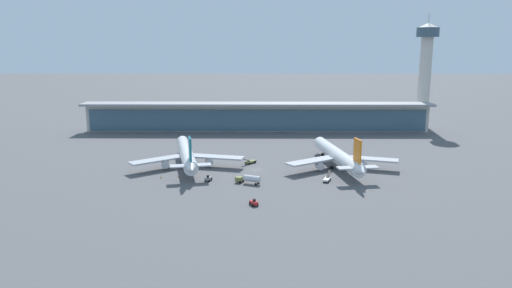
% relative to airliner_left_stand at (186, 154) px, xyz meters
% --- Properties ---
extents(ground_plane, '(1200.00, 1200.00, 0.00)m').
position_rel_airliner_left_stand_xyz_m(ground_plane, '(26.21, -5.31, -4.68)').
color(ground_plane, '#515154').
extents(airliner_left_stand, '(41.94, 55.36, 14.87)m').
position_rel_airliner_left_stand_xyz_m(airliner_left_stand, '(0.00, 0.00, 0.00)').
color(airliner_left_stand, white).
rests_on(airliner_left_stand, ground).
extents(airliner_centre_stand, '(42.44, 55.72, 14.87)m').
position_rel_airliner_left_stand_xyz_m(airliner_centre_stand, '(56.91, -1.99, 0.00)').
color(airliner_centre_stand, white).
rests_on(airliner_centre_stand, ground).
extents(service_truck_near_nose_red, '(2.82, 3.32, 2.05)m').
position_rel_airliner_left_stand_xyz_m(service_truck_near_nose_red, '(26.04, -45.11, -3.81)').
color(service_truck_near_nose_red, '#B21E1E').
rests_on(service_truck_near_nose_red, ground).
extents(service_truck_under_wing_olive, '(8.77, 5.54, 2.95)m').
position_rel_airliner_left_stand_xyz_m(service_truck_under_wing_olive, '(24.21, -23.19, -2.98)').
color(service_truck_under_wing_olive, olive).
rests_on(service_truck_under_wing_olive, ground).
extents(service_truck_mid_apron_grey, '(2.48, 3.24, 2.05)m').
position_rel_airliner_left_stand_xyz_m(service_truck_mid_apron_grey, '(10.34, -20.10, -3.81)').
color(service_truck_mid_apron_grey, gray).
rests_on(service_truck_mid_apron_grey, ground).
extents(service_truck_by_tail_olive, '(5.64, 5.89, 2.70)m').
position_rel_airliner_left_stand_xyz_m(service_truck_by_tail_olive, '(23.99, 4.32, -3.87)').
color(service_truck_by_tail_olive, olive).
rests_on(service_truck_by_tail_olive, ground).
extents(service_truck_on_taxiway_yellow, '(3.33, 2.93, 2.05)m').
position_rel_airliner_left_stand_xyz_m(service_truck_on_taxiway_yellow, '(3.14, -11.21, -3.81)').
color(service_truck_on_taxiway_yellow, yellow).
rests_on(service_truck_on_taxiway_yellow, ground).
extents(service_truck_at_far_stand_white, '(3.60, 6.86, 2.70)m').
position_rel_airliner_left_stand_xyz_m(service_truck_at_far_stand_white, '(50.51, -19.84, -3.87)').
color(service_truck_at_far_stand_white, silver).
rests_on(service_truck_at_far_stand_white, ground).
extents(terminal_building, '(183.60, 12.80, 15.20)m').
position_rel_airliner_left_stand_xyz_m(terminal_building, '(26.21, 76.01, 3.18)').
color(terminal_building, beige).
rests_on(terminal_building, ground).
extents(control_tower, '(12.00, 12.00, 61.69)m').
position_rel_airliner_left_stand_xyz_m(control_tower, '(118.10, 89.13, 29.08)').
color(control_tower, beige).
rests_on(control_tower, ground).
extents(safety_cone_alpha, '(0.62, 0.62, 0.70)m').
position_rel_airliner_left_stand_xyz_m(safety_cone_alpha, '(-6.54, -16.45, -4.37)').
color(safety_cone_alpha, orange).
rests_on(safety_cone_alpha, ground).
extents(safety_cone_bravo, '(0.62, 0.62, 0.70)m').
position_rel_airliner_left_stand_xyz_m(safety_cone_bravo, '(-0.59, -15.26, -4.37)').
color(safety_cone_bravo, orange).
rests_on(safety_cone_bravo, ground).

